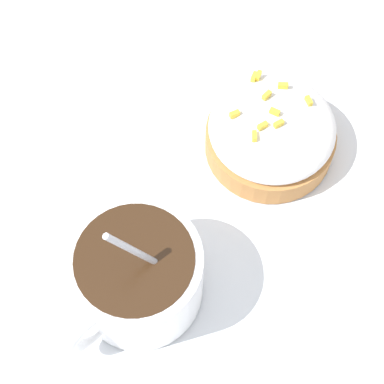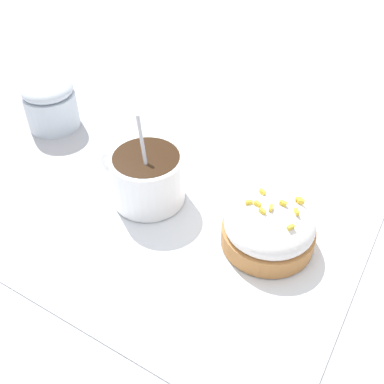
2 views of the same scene
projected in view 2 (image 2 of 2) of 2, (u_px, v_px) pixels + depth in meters
ground_plane at (204, 220)px, 0.49m from camera, size 3.00×3.00×0.00m
paper_napkin at (204, 219)px, 0.49m from camera, size 0.35×0.36×0.00m
coffee_cup at (145, 178)px, 0.49m from camera, size 0.11×0.08×0.10m
frosted_pastry at (270, 226)px, 0.45m from camera, size 0.09×0.09×0.05m
sugar_bowl at (50, 104)px, 0.61m from camera, size 0.07×0.07×0.07m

